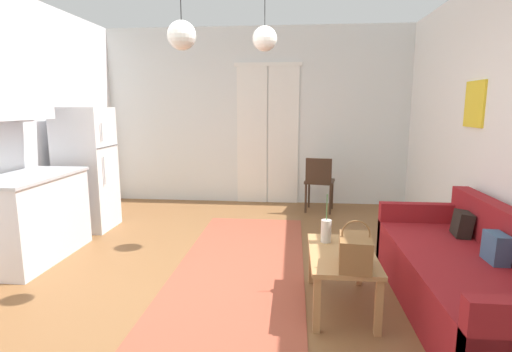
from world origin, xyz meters
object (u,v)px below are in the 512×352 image
at_px(bamboo_vase, 326,231).
at_px(pendant_lamp_near, 182,35).
at_px(handbag, 355,252).
at_px(accent_chair, 319,180).
at_px(refrigerator, 87,169).
at_px(coffee_table, 342,260).
at_px(pendant_lamp_far, 265,39).
at_px(couch, 474,281).

xyz_separation_m(bamboo_vase, pendant_lamp_near, (-1.13, -0.20, 1.55)).
relative_size(handbag, accent_chair, 0.42).
relative_size(refrigerator, accent_chair, 1.88).
height_order(bamboo_vase, refrigerator, refrigerator).
relative_size(refrigerator, pendant_lamp_near, 1.89).
xyz_separation_m(bamboo_vase, accent_chair, (0.11, 2.65, -0.06)).
bearing_deg(pendant_lamp_near, coffee_table, -1.42).
relative_size(bamboo_vase, refrigerator, 0.26).
xyz_separation_m(refrigerator, accent_chair, (3.03, 1.09, -0.29)).
bearing_deg(accent_chair, pendant_lamp_far, 75.69).
xyz_separation_m(handbag, pendant_lamp_near, (-1.29, 0.32, 1.53)).
xyz_separation_m(couch, refrigerator, (-4.02, 1.83, 0.51)).
distance_m(couch, coffee_table, 1.00).
height_order(coffee_table, pendant_lamp_near, pendant_lamp_near).
relative_size(bamboo_vase, pendant_lamp_far, 0.61).
height_order(bamboo_vase, handbag, bamboo_vase).
height_order(coffee_table, accent_chair, accent_chair).
xyz_separation_m(coffee_table, pendant_lamp_near, (-1.24, 0.03, 1.72)).
height_order(couch, pendant_lamp_near, pendant_lamp_near).
relative_size(coffee_table, handbag, 2.55).
relative_size(couch, bamboo_vase, 5.20).
distance_m(refrigerator, pendant_lamp_far, 2.80).
bearing_deg(pendant_lamp_far, bamboo_vase, -60.95).
bearing_deg(coffee_table, accent_chair, 90.03).
height_order(refrigerator, accent_chair, refrigerator).
distance_m(accent_chair, pendant_lamp_far, 2.47).
distance_m(handbag, pendant_lamp_near, 2.03).
xyz_separation_m(bamboo_vase, pendant_lamp_far, (-0.60, 1.08, 1.73)).
distance_m(bamboo_vase, handbag, 0.55).
distance_m(refrigerator, accent_chair, 3.23).
relative_size(handbag, refrigerator, 0.22).
distance_m(coffee_table, bamboo_vase, 0.30).
relative_size(couch, accent_chair, 2.58).
bearing_deg(couch, pendant_lamp_far, 141.48).
bearing_deg(handbag, coffee_table, 100.39).
bearing_deg(refrigerator, coffee_table, -30.55).
xyz_separation_m(accent_chair, pendant_lamp_near, (-1.24, -2.85, 1.61)).
xyz_separation_m(pendant_lamp_near, pendant_lamp_far, (0.53, 1.29, 0.17)).
xyz_separation_m(couch, accent_chair, (-0.99, 2.92, 0.22)).
relative_size(bamboo_vase, accent_chair, 0.49).
bearing_deg(pendant_lamp_near, accent_chair, 66.54).
distance_m(refrigerator, pendant_lamp_near, 2.83).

